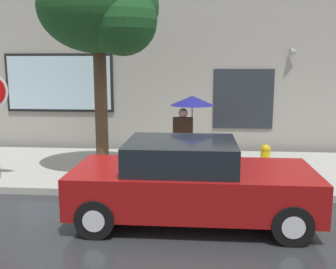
# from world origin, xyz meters

# --- Properties ---
(ground_plane) EXTENTS (60.00, 60.00, 0.00)m
(ground_plane) POSITION_xyz_m (0.00, 0.00, 0.00)
(ground_plane) COLOR #282B2D
(sidewalk) EXTENTS (20.00, 4.00, 0.15)m
(sidewalk) POSITION_xyz_m (0.00, 3.00, 0.07)
(sidewalk) COLOR #A3A099
(sidewalk) RESTS_ON ground
(building_facade) EXTENTS (20.00, 0.67, 7.00)m
(building_facade) POSITION_xyz_m (-0.03, 5.50, 3.48)
(building_facade) COLOR #9E998E
(building_facade) RESTS_ON ground
(parked_car) EXTENTS (4.14, 1.89, 1.43)m
(parked_car) POSITION_xyz_m (0.83, -0.11, 0.71)
(parked_car) COLOR maroon
(parked_car) RESTS_ON ground
(fire_hydrant) EXTENTS (0.30, 0.44, 0.80)m
(fire_hydrant) POSITION_xyz_m (2.48, 2.12, 0.54)
(fire_hydrant) COLOR yellow
(fire_hydrant) RESTS_ON sidewalk
(pedestrian_with_umbrella) EXTENTS (1.03, 1.03, 1.87)m
(pedestrian_with_umbrella) POSITION_xyz_m (0.74, 2.34, 1.65)
(pedestrian_with_umbrella) COLOR black
(pedestrian_with_umbrella) RESTS_ON sidewalk
(street_tree) EXTENTS (2.71, 2.30, 4.85)m
(street_tree) POSITION_xyz_m (-1.18, 2.10, 3.88)
(street_tree) COLOR #4C3823
(street_tree) RESTS_ON sidewalk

